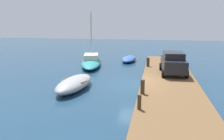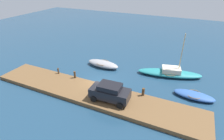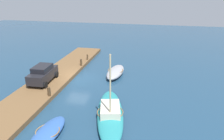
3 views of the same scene
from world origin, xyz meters
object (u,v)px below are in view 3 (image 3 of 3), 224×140
Objects in this scene: mooring_post_west at (87,57)px; mooring_post_mid_east at (49,92)px; sailboat_teal at (110,113)px; parked_car at (43,74)px; motorboat_grey at (115,72)px; mooring_post_mid_west at (81,62)px; rowboat_blue at (48,133)px.

mooring_post_west is 0.88× the size of mooring_post_mid_east.
mooring_post_mid_east is at bearing 0.00° from mooring_post_west.
mooring_post_west is at bearing 180.00° from mooring_post_mid_east.
parked_car is at bearing -132.14° from sailboat_teal.
motorboat_grey is 6.05m from mooring_post_west.
mooring_post_west is at bearing -167.80° from sailboat_teal.
parked_car is (-2.74, -2.09, 0.50)m from mooring_post_mid_east.
parked_car is (5.63, -2.09, 0.50)m from mooring_post_mid_west.
rowboat_blue is at bearing -63.72° from sailboat_teal.
motorboat_grey is 12.05m from rowboat_blue.
rowboat_blue is 5.59× the size of mooring_post_west.
mooring_post_mid_east reaches higher than mooring_post_west.
sailboat_teal reaches higher than mooring_post_mid_east.
mooring_post_west is at bearing 162.52° from parked_car.
mooring_post_west reaches higher than rowboat_blue.
sailboat_teal is 9.70× the size of mooring_post_mid_east.
sailboat_teal is at bearing 131.91° from rowboat_blue.
motorboat_grey is at bearing 175.16° from sailboat_teal.
mooring_post_mid_east is (7.06, -4.71, 0.41)m from motorboat_grey.
parked_car is (8.11, -2.09, 0.55)m from mooring_post_west.
sailboat_teal is at bearing 25.70° from mooring_post_west.
parked_car is at bearing -142.67° from mooring_post_mid_east.
mooring_post_west is (-3.79, -4.71, 0.35)m from motorboat_grey.
mooring_post_mid_west is 8.37m from mooring_post_mid_east.
mooring_post_mid_east is 0.21× the size of parked_car.
motorboat_grey is 4.90m from mooring_post_mid_west.
mooring_post_mid_west reaches higher than mooring_post_west.
mooring_post_west reaches higher than motorboat_grey.
motorboat_grey is (-8.77, -1.33, -0.01)m from sailboat_teal.
mooring_post_mid_east is (-4.76, -2.37, 0.53)m from rowboat_blue.
mooring_post_mid_east is at bearing -151.42° from rowboat_blue.
motorboat_grey is at bearing 119.44° from parked_car.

